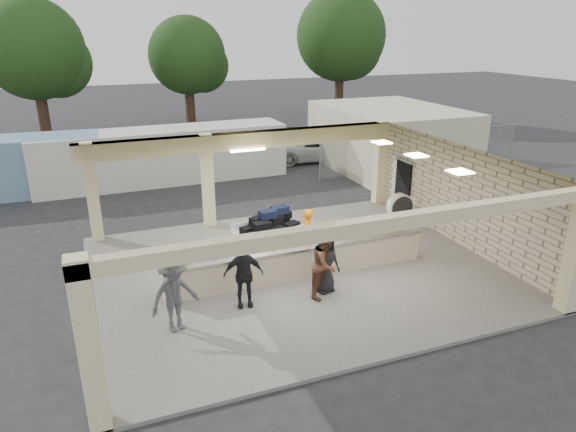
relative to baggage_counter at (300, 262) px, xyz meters
name	(u,v)px	position (x,y,z in m)	size (l,w,h in m)	color
ground	(293,272)	(0.00, 0.50, -0.59)	(120.00, 120.00, 0.00)	#242426
pavilion	(292,223)	(0.21, 1.16, 0.76)	(12.01, 10.00, 3.55)	#63605C
baggage_counter	(300,262)	(0.00, 0.00, 0.00)	(8.20, 0.58, 0.98)	beige
luggage_cart	(271,228)	(-0.10, 2.25, 0.26)	(2.70, 2.11, 1.38)	white
drum_fan	(400,207)	(5.34, 2.91, 0.11)	(1.00, 0.55, 1.11)	white
baggage_handler	(306,235)	(0.62, 0.95, 0.38)	(0.63, 0.35, 1.73)	orange
passenger_a	(325,264)	(0.21, -1.29, 0.47)	(0.93, 0.41, 1.91)	brown
passenger_b	(243,275)	(-2.03, -1.03, 0.42)	(1.06, 0.39, 1.81)	black
passenger_c	(174,295)	(-3.91, -1.57, 0.47)	(1.24, 0.43, 1.92)	#4C4C51
passenger_d	(325,262)	(0.33, -1.06, 0.38)	(0.85, 0.35, 1.74)	black
car_white_a	(314,148)	(6.38, 13.31, 0.11)	(2.30, 4.85, 1.39)	silver
car_white_b	(398,137)	(12.42, 14.16, 0.16)	(1.76, 4.72, 1.49)	silver
car_dark	(313,140)	(7.19, 15.31, 0.14)	(1.54, 4.37, 1.46)	black
container_white	(164,155)	(-2.12, 12.11, 0.70)	(11.86, 2.37, 2.57)	silver
fence	(423,149)	(11.00, 9.50, 0.47)	(12.06, 0.06, 2.03)	gray
tree_left	(39,53)	(-7.68, 24.66, 5.00)	(6.60, 6.30, 9.00)	#382619
tree_mid	(191,58)	(2.32, 26.66, 4.38)	(6.00, 5.60, 8.00)	#382619
tree_right	(343,40)	(14.32, 25.66, 5.63)	(7.20, 7.00, 10.00)	#382619
adjacent_building	(389,138)	(9.50, 10.50, 1.01)	(6.00, 8.00, 3.20)	beige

